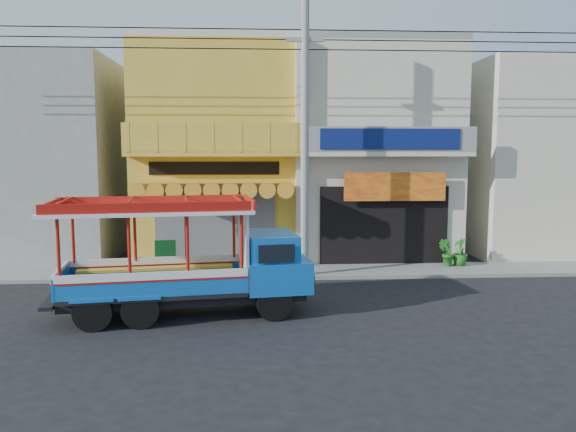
% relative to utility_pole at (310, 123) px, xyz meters
% --- Properties ---
extents(ground, '(90.00, 90.00, 0.00)m').
position_rel_utility_pole_xyz_m(ground, '(0.85, -3.30, -5.03)').
color(ground, black).
rests_on(ground, ground).
extents(sidewalk, '(30.00, 2.00, 0.12)m').
position_rel_utility_pole_xyz_m(sidewalk, '(0.85, 0.70, -4.97)').
color(sidewalk, slate).
rests_on(sidewalk, ground).
extents(shophouse_left, '(6.00, 7.50, 8.24)m').
position_rel_utility_pole_xyz_m(shophouse_left, '(-3.15, 4.66, -0.92)').
color(shophouse_left, gold).
rests_on(shophouse_left, ground).
extents(shophouse_right, '(6.00, 6.75, 8.24)m').
position_rel_utility_pole_xyz_m(shophouse_right, '(2.85, 4.66, -0.93)').
color(shophouse_right, beige).
rests_on(shophouse_right, ground).
extents(party_pilaster, '(0.35, 0.30, 8.00)m').
position_rel_utility_pole_xyz_m(party_pilaster, '(-0.15, 1.55, -1.03)').
color(party_pilaster, beige).
rests_on(party_pilaster, ground).
extents(filler_building_left, '(6.00, 6.00, 7.60)m').
position_rel_utility_pole_xyz_m(filler_building_left, '(-10.15, 4.70, -1.23)').
color(filler_building_left, gray).
rests_on(filler_building_left, ground).
extents(filler_building_right, '(6.00, 6.00, 7.60)m').
position_rel_utility_pole_xyz_m(filler_building_right, '(9.85, 4.70, -1.23)').
color(filler_building_right, beige).
rests_on(filler_building_right, ground).
extents(utility_pole, '(28.00, 0.26, 9.00)m').
position_rel_utility_pole_xyz_m(utility_pole, '(0.00, 0.00, 0.00)').
color(utility_pole, gray).
rests_on(utility_pole, ground).
extents(songthaew_truck, '(6.59, 2.91, 2.97)m').
position_rel_utility_pole_xyz_m(songthaew_truck, '(-3.08, -3.97, -3.60)').
color(songthaew_truck, black).
rests_on(songthaew_truck, ground).
extents(green_sign, '(0.70, 0.38, 1.06)m').
position_rel_utility_pole_xyz_m(green_sign, '(-4.76, 0.75, -4.47)').
color(green_sign, black).
rests_on(green_sign, sidewalk).
extents(potted_plant_b, '(0.64, 0.60, 0.93)m').
position_rel_utility_pole_xyz_m(potted_plant_b, '(4.96, 1.10, -4.45)').
color(potted_plant_b, '#20651D').
rests_on(potted_plant_b, sidewalk).
extents(potted_plant_c, '(0.59, 0.59, 0.99)m').
position_rel_utility_pole_xyz_m(potted_plant_c, '(5.47, 1.17, -4.42)').
color(potted_plant_c, '#20651D').
rests_on(potted_plant_c, sidewalk).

